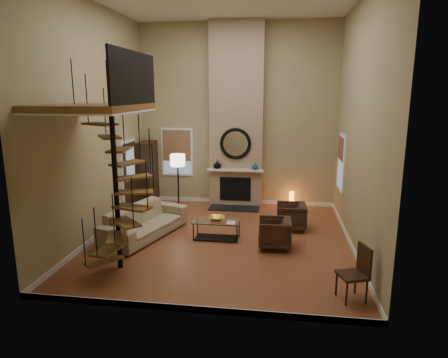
# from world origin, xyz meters

# --- Properties ---
(ground) EXTENTS (6.00, 6.50, 0.01)m
(ground) POSITION_xyz_m (0.00, 0.00, -0.01)
(ground) COLOR #A95D36
(ground) RESTS_ON ground
(back_wall) EXTENTS (6.00, 0.02, 5.50)m
(back_wall) POSITION_xyz_m (0.00, 3.25, 2.75)
(back_wall) COLOR tan
(back_wall) RESTS_ON ground
(front_wall) EXTENTS (6.00, 0.02, 5.50)m
(front_wall) POSITION_xyz_m (0.00, -3.25, 2.75)
(front_wall) COLOR tan
(front_wall) RESTS_ON ground
(left_wall) EXTENTS (0.02, 6.50, 5.50)m
(left_wall) POSITION_xyz_m (-3.00, 0.00, 2.75)
(left_wall) COLOR tan
(left_wall) RESTS_ON ground
(right_wall) EXTENTS (0.02, 6.50, 5.50)m
(right_wall) POSITION_xyz_m (3.00, 0.00, 2.75)
(right_wall) COLOR tan
(right_wall) RESTS_ON ground
(baseboard_back) EXTENTS (6.00, 0.02, 0.12)m
(baseboard_back) POSITION_xyz_m (0.00, 3.24, 0.06)
(baseboard_back) COLOR white
(baseboard_back) RESTS_ON ground
(baseboard_front) EXTENTS (6.00, 0.02, 0.12)m
(baseboard_front) POSITION_xyz_m (0.00, -3.24, 0.06)
(baseboard_front) COLOR white
(baseboard_front) RESTS_ON ground
(baseboard_left) EXTENTS (0.02, 6.50, 0.12)m
(baseboard_left) POSITION_xyz_m (-2.99, 0.00, 0.06)
(baseboard_left) COLOR white
(baseboard_left) RESTS_ON ground
(baseboard_right) EXTENTS (0.02, 6.50, 0.12)m
(baseboard_right) POSITION_xyz_m (2.99, 0.00, 0.06)
(baseboard_right) COLOR white
(baseboard_right) RESTS_ON ground
(chimney_breast) EXTENTS (1.60, 0.38, 5.50)m
(chimney_breast) POSITION_xyz_m (0.00, 3.06, 2.75)
(chimney_breast) COLOR tan
(chimney_breast) RESTS_ON ground
(hearth) EXTENTS (1.50, 0.60, 0.04)m
(hearth) POSITION_xyz_m (0.00, 2.57, 0.02)
(hearth) COLOR black
(hearth) RESTS_ON ground
(firebox) EXTENTS (0.95, 0.02, 0.72)m
(firebox) POSITION_xyz_m (0.00, 2.86, 0.55)
(firebox) COLOR black
(firebox) RESTS_ON chimney_breast
(mantel) EXTENTS (1.70, 0.18, 0.06)m
(mantel) POSITION_xyz_m (0.00, 2.78, 1.15)
(mantel) COLOR white
(mantel) RESTS_ON chimney_breast
(mirror_frame) EXTENTS (0.94, 0.10, 0.94)m
(mirror_frame) POSITION_xyz_m (0.00, 2.84, 1.95)
(mirror_frame) COLOR black
(mirror_frame) RESTS_ON chimney_breast
(mirror_disc) EXTENTS (0.80, 0.01, 0.80)m
(mirror_disc) POSITION_xyz_m (0.00, 2.85, 1.95)
(mirror_disc) COLOR white
(mirror_disc) RESTS_ON chimney_breast
(vase_left) EXTENTS (0.24, 0.24, 0.25)m
(vase_left) POSITION_xyz_m (-0.55, 2.82, 1.30)
(vase_left) COLOR black
(vase_left) RESTS_ON mantel
(vase_right) EXTENTS (0.20, 0.20, 0.21)m
(vase_right) POSITION_xyz_m (0.60, 2.82, 1.28)
(vase_right) COLOR #174E51
(vase_right) RESTS_ON mantel
(window_back) EXTENTS (1.02, 0.06, 1.52)m
(window_back) POSITION_xyz_m (-1.90, 3.22, 1.62)
(window_back) COLOR white
(window_back) RESTS_ON back_wall
(window_right) EXTENTS (0.06, 1.02, 1.52)m
(window_right) POSITION_xyz_m (2.97, 2.00, 1.63)
(window_right) COLOR white
(window_right) RESTS_ON right_wall
(entry_door) EXTENTS (0.10, 1.05, 2.16)m
(entry_door) POSITION_xyz_m (-2.95, 1.80, 1.05)
(entry_door) COLOR white
(entry_door) RESTS_ON ground
(loft) EXTENTS (1.70, 2.20, 1.09)m
(loft) POSITION_xyz_m (-2.04, -1.80, 3.24)
(loft) COLOR brown
(loft) RESTS_ON left_wall
(spiral_stair) EXTENTS (1.47, 1.47, 4.06)m
(spiral_stair) POSITION_xyz_m (-1.78, -1.79, 1.78)
(spiral_stair) COLOR black
(spiral_stair) RESTS_ON ground
(hutch) EXTENTS (0.43, 0.91, 2.04)m
(hutch) POSITION_xyz_m (-2.74, 2.77, 0.95)
(hutch) COLOR #311D10
(hutch) RESTS_ON ground
(sofa) EXTENTS (1.66, 2.65, 0.72)m
(sofa) POSITION_xyz_m (-1.89, -0.03, 0.40)
(sofa) COLOR tan
(sofa) RESTS_ON ground
(armchair_near) EXTENTS (0.77, 0.75, 0.67)m
(armchair_near) POSITION_xyz_m (1.73, 0.96, 0.35)
(armchair_near) COLOR #3E281C
(armchair_near) RESTS_ON ground
(armchair_far) EXTENTS (0.75, 0.73, 0.66)m
(armchair_far) POSITION_xyz_m (1.32, -0.33, 0.35)
(armchair_far) COLOR #3E281C
(armchair_far) RESTS_ON ground
(coffee_table) EXTENTS (1.12, 0.57, 0.43)m
(coffee_table) POSITION_xyz_m (-0.13, 0.04, 0.28)
(coffee_table) COLOR silver
(coffee_table) RESTS_ON ground
(bowl) EXTENTS (0.39, 0.39, 0.10)m
(bowl) POSITION_xyz_m (-0.13, 0.09, 0.50)
(bowl) COLOR gold
(bowl) RESTS_ON coffee_table
(book) EXTENTS (0.20, 0.27, 0.03)m
(book) POSITION_xyz_m (0.22, -0.11, 0.46)
(book) COLOR gray
(book) RESTS_ON coffee_table
(floor_lamp) EXTENTS (0.42, 0.42, 1.74)m
(floor_lamp) POSITION_xyz_m (-1.57, 2.02, 1.41)
(floor_lamp) COLOR black
(floor_lamp) RESTS_ON ground
(accent_lamp) EXTENTS (0.14, 0.14, 0.51)m
(accent_lamp) POSITION_xyz_m (1.72, 2.95, 0.25)
(accent_lamp) COLOR orange
(accent_lamp) RESTS_ON ground
(side_chair) EXTENTS (0.56, 0.56, 0.96)m
(side_chair) POSITION_xyz_m (2.67, -2.43, 0.53)
(side_chair) COLOR #311D10
(side_chair) RESTS_ON ground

